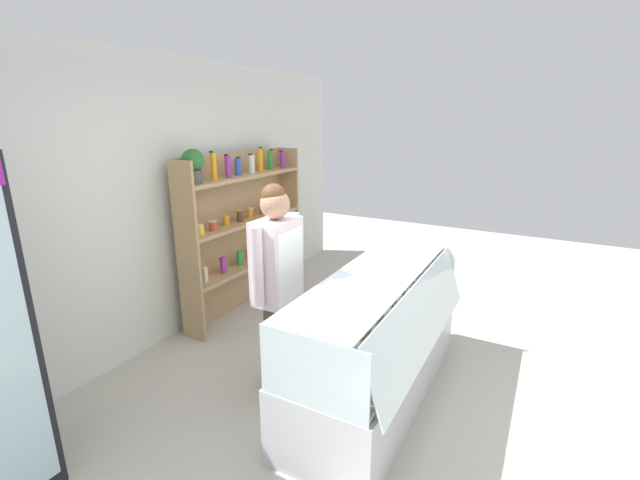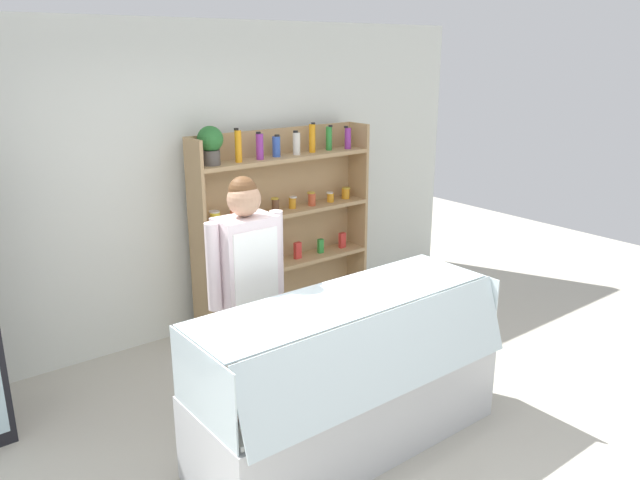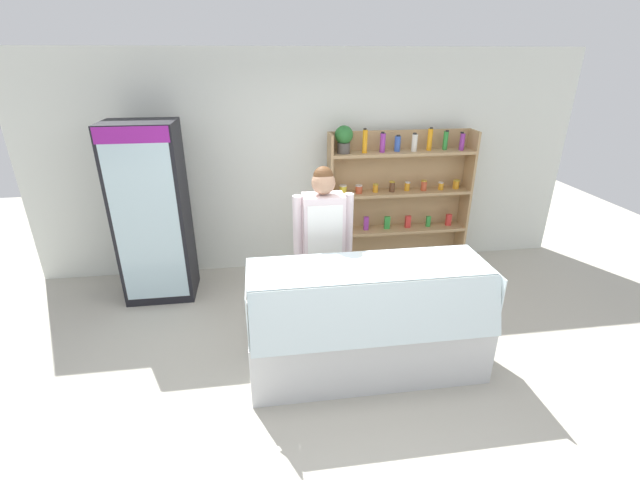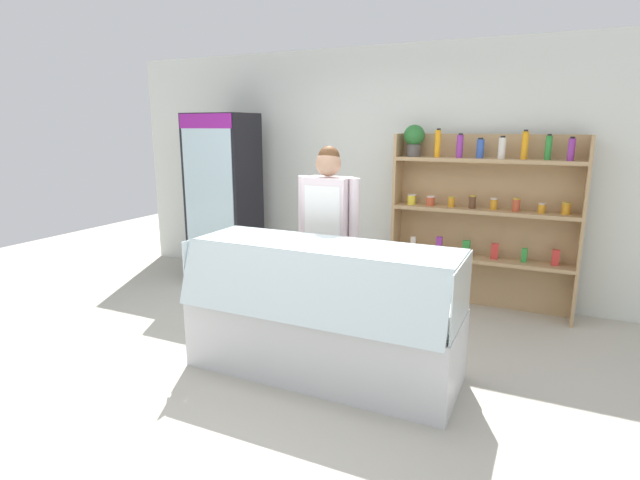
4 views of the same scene
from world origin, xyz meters
name	(u,v)px [view 1 (image 1 of 4)]	position (x,y,z in m)	size (l,w,h in m)	color
ground_plane	(379,416)	(0.00, 0.00, 0.00)	(12.00, 12.00, 0.00)	#B7B2A3
back_wall	(142,207)	(0.00, 2.35, 1.35)	(6.80, 0.10, 2.70)	silver
shelving_unit	(239,222)	(1.04, 2.08, 1.02)	(1.80, 0.29, 1.86)	tan
deli_display_case	(376,361)	(0.22, 0.12, 0.31)	(2.03, 0.79, 1.01)	silver
shop_clerk	(278,274)	(-0.06, 0.83, 1.00)	(0.58, 0.25, 1.69)	#4C4233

